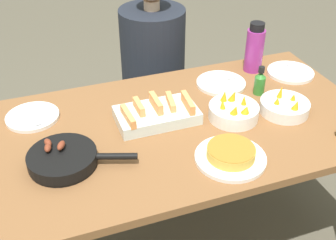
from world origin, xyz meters
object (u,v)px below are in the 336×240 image
object	(u,v)px
fruit_bowl_mango	(234,111)
person_figure	(154,87)
skillet	(64,159)
frittata_plate_center	(231,155)
empty_plate_far_left	(290,72)
empty_plate_far_right	(221,83)
fruit_bowl_citrus	(285,106)
empty_plate_near_front	(33,117)
melon_tray	(157,114)
water_bottle	(255,48)
hot_sauce_bottle	(260,82)

from	to	relation	value
fruit_bowl_mango	person_figure	size ratio (longest dim) A/B	0.17
skillet	frittata_plate_center	size ratio (longest dim) A/B	1.46
empty_plate_far_left	empty_plate_far_right	xyz separation A→B (m)	(-0.37, 0.02, -0.00)
fruit_bowl_citrus	person_figure	bearing A→B (deg)	112.10
empty_plate_near_front	person_figure	world-z (taller)	person_figure
melon_tray	frittata_plate_center	size ratio (longest dim) A/B	1.27
empty_plate_near_front	empty_plate_far_right	distance (m)	0.87
empty_plate_far_left	fruit_bowl_mango	xyz separation A→B (m)	(-0.45, -0.25, 0.03)
frittata_plate_center	fruit_bowl_mango	world-z (taller)	fruit_bowl_mango
fruit_bowl_mango	water_bottle	world-z (taller)	water_bottle
frittata_plate_center	water_bottle	distance (m)	0.74
skillet	empty_plate_far_right	xyz separation A→B (m)	(0.78, 0.33, -0.02)
empty_plate_far_left	water_bottle	size ratio (longest dim) A/B	0.92
water_bottle	skillet	bearing A→B (deg)	-157.26
frittata_plate_center	skillet	bearing A→B (deg)	162.80
empty_plate_near_front	water_bottle	bearing A→B (deg)	3.92
melon_tray	water_bottle	distance (m)	0.65
person_figure	water_bottle	bearing A→B (deg)	-46.91
melon_tray	empty_plate_far_right	distance (m)	0.42
skillet	empty_plate_far_left	size ratio (longest dim) A/B	1.68
fruit_bowl_mango	person_figure	xyz separation A→B (m)	(-0.10, 0.77, -0.28)
hot_sauce_bottle	person_figure	world-z (taller)	person_figure
empty_plate_near_front	person_figure	bearing A→B (deg)	35.49
empty_plate_far_left	hot_sauce_bottle	world-z (taller)	hot_sauce_bottle
frittata_plate_center	water_bottle	size ratio (longest dim) A/B	1.05
skillet	empty_plate_far_left	world-z (taller)	skillet
person_figure	melon_tray	bearing A→B (deg)	-106.61
water_bottle	melon_tray	bearing A→B (deg)	-156.12
frittata_plate_center	water_bottle	xyz separation A→B (m)	(0.42, 0.60, 0.09)
empty_plate_far_right	fruit_bowl_citrus	world-z (taller)	fruit_bowl_citrus
frittata_plate_center	person_figure	distance (m)	1.05
frittata_plate_center	empty_plate_near_front	size ratio (longest dim) A/B	1.19
empty_plate_near_front	water_bottle	world-z (taller)	water_bottle
empty_plate_far_right	person_figure	world-z (taller)	person_figure
fruit_bowl_mango	hot_sauce_bottle	size ratio (longest dim) A/B	1.52
melon_tray	frittata_plate_center	bearing A→B (deg)	-62.97
frittata_plate_center	hot_sauce_bottle	distance (m)	0.51
frittata_plate_center	water_bottle	bearing A→B (deg)	54.65
fruit_bowl_citrus	empty_plate_far_right	bearing A→B (deg)	116.21
water_bottle	person_figure	size ratio (longest dim) A/B	0.21
melon_tray	water_bottle	bearing A→B (deg)	23.88
melon_tray	fruit_bowl_citrus	world-z (taller)	fruit_bowl_citrus
frittata_plate_center	person_figure	world-z (taller)	person_figure
fruit_bowl_mango	hot_sauce_bottle	bearing A→B (deg)	34.80
empty_plate_far_left	empty_plate_far_right	bearing A→B (deg)	177.22
empty_plate_far_left	hot_sauce_bottle	xyz separation A→B (m)	(-0.24, -0.11, 0.05)
empty_plate_far_left	fruit_bowl_mango	size ratio (longest dim) A/B	1.09
empty_plate_far_right	water_bottle	size ratio (longest dim) A/B	0.93
empty_plate_far_right	fruit_bowl_mango	distance (m)	0.28
melon_tray	empty_plate_near_front	distance (m)	0.52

